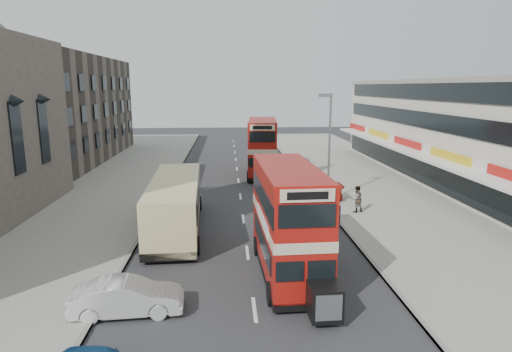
# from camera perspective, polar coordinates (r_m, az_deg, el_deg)

# --- Properties ---
(ground) EXTENTS (160.00, 160.00, 0.00)m
(ground) POSITION_cam_1_polar(r_m,az_deg,el_deg) (16.20, 0.27, -20.51)
(ground) COLOR #28282B
(ground) RESTS_ON ground
(road_surface) EXTENTS (12.00, 90.00, 0.01)m
(road_surface) POSITION_cam_1_polar(r_m,az_deg,el_deg) (34.78, -2.07, -2.70)
(road_surface) COLOR #28282B
(road_surface) RESTS_ON ground
(pavement_right) EXTENTS (12.00, 90.00, 0.15)m
(pavement_right) POSITION_cam_1_polar(r_m,az_deg,el_deg) (37.09, 16.81, -2.18)
(pavement_right) COLOR gray
(pavement_right) RESTS_ON ground
(pavement_left) EXTENTS (12.00, 90.00, 0.15)m
(pavement_left) POSITION_cam_1_polar(r_m,az_deg,el_deg) (36.45, -21.30, -2.72)
(pavement_left) COLOR gray
(pavement_left) RESTS_ON ground
(kerb_left) EXTENTS (0.20, 90.00, 0.16)m
(kerb_left) POSITION_cam_1_polar(r_m,az_deg,el_deg) (35.12, -12.07, -2.70)
(kerb_left) COLOR gray
(kerb_left) RESTS_ON ground
(kerb_right) EXTENTS (0.20, 90.00, 0.16)m
(kerb_right) POSITION_cam_1_polar(r_m,az_deg,el_deg) (35.46, 7.84, -2.41)
(kerb_right) COLOR gray
(kerb_right) RESTS_ON ground
(brick_terrace) EXTENTS (14.00, 28.00, 12.00)m
(brick_terrace) POSITION_cam_1_polar(r_m,az_deg,el_deg) (55.85, -26.16, 7.79)
(brick_terrace) COLOR #66594C
(brick_terrace) RESTS_ON ground
(commercial_row) EXTENTS (9.90, 46.20, 9.30)m
(commercial_row) POSITION_cam_1_polar(r_m,az_deg,el_deg) (41.55, 26.58, 5.00)
(commercial_row) COLOR beige
(commercial_row) RESTS_ON ground
(street_lamp) EXTENTS (1.00, 0.20, 8.12)m
(street_lamp) POSITION_cam_1_polar(r_m,az_deg,el_deg) (32.78, 9.49, 4.77)
(street_lamp) COLOR slate
(street_lamp) RESTS_ON ground
(bus_main) EXTENTS (2.75, 8.99, 4.93)m
(bus_main) POSITION_cam_1_polar(r_m,az_deg,el_deg) (20.04, 4.28, -5.88)
(bus_main) COLOR black
(bus_main) RESTS_ON ground
(bus_second) EXTENTS (3.32, 9.77, 5.28)m
(bus_second) POSITION_cam_1_polar(r_m,az_deg,el_deg) (42.66, 0.86, 3.78)
(bus_second) COLOR black
(bus_second) RESTS_ON ground
(coach) EXTENTS (3.32, 11.19, 2.93)m
(coach) POSITION_cam_1_polar(r_m,az_deg,el_deg) (26.83, -10.51, -3.43)
(coach) COLOR black
(coach) RESTS_ON ground
(car_left_front) EXTENTS (4.33, 1.76, 1.40)m
(car_left_front) POSITION_cam_1_polar(r_m,az_deg,el_deg) (18.00, -16.51, -14.99)
(car_left_front) COLOR silver
(car_left_front) RESTS_ON ground
(car_right_a) EXTENTS (4.84, 2.02, 1.40)m
(car_right_a) POSITION_cam_1_polar(r_m,az_deg,el_deg) (33.24, 7.12, -2.23)
(car_right_a) COLOR #9E1D0F
(car_right_a) RESTS_ON ground
(car_right_b) EXTENTS (4.26, 2.18, 1.15)m
(car_right_b) POSITION_cam_1_polar(r_m,az_deg,el_deg) (35.48, 6.20, -1.52)
(car_right_b) COLOR #C57013
(car_right_b) RESTS_ON ground
(pedestrian_near) EXTENTS (0.78, 0.63, 1.85)m
(pedestrian_near) POSITION_cam_1_polar(r_m,az_deg,el_deg) (30.59, 13.06, -2.94)
(pedestrian_near) COLOR gray
(pedestrian_near) RESTS_ON pavement_right
(cyclist) EXTENTS (0.69, 1.57, 2.14)m
(cyclist) POSITION_cam_1_polar(r_m,az_deg,el_deg) (32.02, 4.78, -2.59)
(cyclist) COLOR gray
(cyclist) RESTS_ON ground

